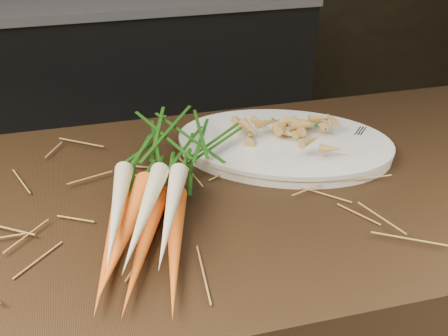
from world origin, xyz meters
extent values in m
cube|color=black|center=(0.30, 2.18, 0.40)|extent=(1.80, 0.60, 0.80)
cone|color=#EB4D0C|center=(0.11, 0.16, 0.92)|extent=(0.11, 0.31, 0.04)
cone|color=#EB4D0C|center=(0.15, 0.15, 0.92)|extent=(0.13, 0.30, 0.04)
cone|color=#EB4D0C|center=(0.20, 0.13, 0.92)|extent=(0.10, 0.31, 0.04)
cone|color=#EB4D0C|center=(0.13, 0.14, 0.95)|extent=(0.14, 0.30, 0.04)
cone|color=beige|center=(0.12, 0.17, 0.97)|extent=(0.08, 0.29, 0.05)
cone|color=beige|center=(0.16, 0.15, 0.98)|extent=(0.12, 0.28, 0.04)
cone|color=beige|center=(0.20, 0.15, 0.97)|extent=(0.11, 0.28, 0.05)
ellipsoid|color=#266E17|center=(0.23, 0.40, 0.95)|extent=(0.25, 0.30, 0.10)
cube|color=silver|center=(0.62, 0.33, 0.93)|extent=(0.12, 0.13, 0.00)
camera|label=1|loc=(0.10, -0.55, 1.46)|focal=45.00mm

